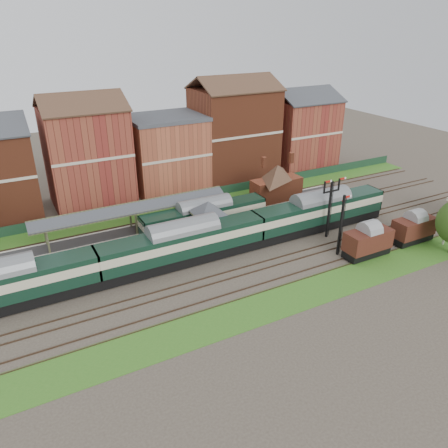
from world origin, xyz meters
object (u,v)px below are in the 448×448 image
platform_railcar (205,216)px  goods_van_a (368,241)px  dmu_train (184,243)px  signal_box (208,222)px  semaphore_bracket (330,205)px

platform_railcar → goods_van_a: platform_railcar is taller
dmu_train → goods_van_a: bearing=-23.5°
goods_van_a → platform_railcar: bearing=133.7°
signal_box → semaphore_bracket: (15.04, -5.75, 1.44)m
signal_box → platform_railcar: (1.01, 3.25, -0.77)m
goods_van_a → dmu_train: bearing=156.5°
semaphore_bracket → dmu_train: (-19.91, 2.50, -1.89)m
signal_box → dmu_train: 5.88m
semaphore_bracket → dmu_train: size_ratio=0.13×
semaphore_bracket → dmu_train: semaphore_bracket is taller
platform_railcar → goods_van_a: 21.44m
semaphore_bracket → signal_box: bearing=159.1°
semaphore_bracket → platform_railcar: semaphore_bracket is taller
semaphore_bracket → goods_van_a: 7.02m
semaphore_bracket → platform_railcar: 16.81m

